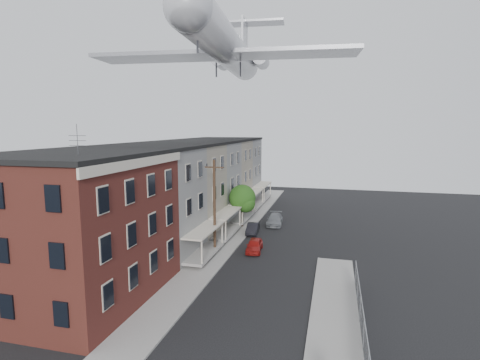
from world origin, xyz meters
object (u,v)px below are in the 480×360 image
object	(u,v)px
car_near	(254,245)
street_tree	(243,199)
airplane	(227,48)
utility_pole	(214,206)
car_mid	(253,228)
car_far	(275,219)

from	to	relation	value
car_near	street_tree	bearing A→B (deg)	106.05
airplane	utility_pole	bearing A→B (deg)	-89.06
car_near	car_mid	bearing A→B (deg)	99.05
car_near	car_far	distance (m)	10.50
utility_pole	car_near	world-z (taller)	utility_pole
street_tree	car_far	distance (m)	4.99
car_far	street_tree	bearing A→B (deg)	-151.68
car_mid	airplane	size ratio (longest dim) A/B	0.12
car_near	utility_pole	bearing A→B (deg)	-159.40
car_mid	car_far	size ratio (longest dim) A/B	0.79
street_tree	car_near	distance (m)	9.29
airplane	car_far	bearing A→B (deg)	61.92
street_tree	utility_pole	bearing A→B (deg)	-91.89
car_near	car_mid	world-z (taller)	car_near
utility_pole	car_mid	xyz separation A→B (m)	(2.00, 7.66, -4.09)
car_near	car_mid	distance (m)	6.18
street_tree	airplane	xyz separation A→B (m)	(-0.41, -5.04, 16.41)
utility_pole	airplane	xyz separation A→B (m)	(-0.08, 4.88, 15.18)
car_near	airplane	bearing A→B (deg)	133.02
car_mid	car_far	distance (m)	4.85
street_tree	car_far	xyz separation A→B (m)	(3.47, 2.23, -2.80)
street_tree	car_near	xyz separation A→B (m)	(3.16, -8.27, -2.84)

